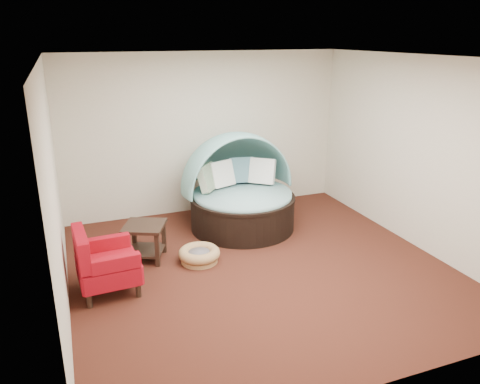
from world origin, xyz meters
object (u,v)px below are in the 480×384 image
object	(u,v)px
canopy_daybed	(240,184)
side_table	(145,237)
red_armchair	(103,263)
pet_basket	(199,255)

from	to	relation	value
canopy_daybed	side_table	bearing A→B (deg)	-163.75
side_table	canopy_daybed	bearing A→B (deg)	21.63
red_armchair	side_table	world-z (taller)	red_armchair
pet_basket	side_table	xyz separation A→B (m)	(-0.69, 0.36, 0.23)
side_table	pet_basket	bearing A→B (deg)	-27.65
canopy_daybed	red_armchair	world-z (taller)	canopy_daybed
canopy_daybed	side_table	xyz separation A→B (m)	(-1.69, -0.67, -0.39)
pet_basket	red_armchair	world-z (taller)	red_armchair
canopy_daybed	pet_basket	bearing A→B (deg)	-139.63
canopy_daybed	red_armchair	xyz separation A→B (m)	(-2.33, -1.40, -0.34)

